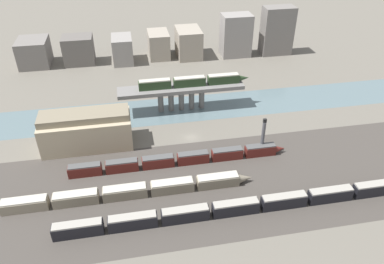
{
  "coord_description": "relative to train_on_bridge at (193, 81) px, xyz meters",
  "views": [
    {
      "loc": [
        -18.37,
        -101.23,
        70.54
      ],
      "look_at": [
        0.0,
        -2.34,
        3.76
      ],
      "focal_mm": 35.0,
      "sensor_mm": 36.0,
      "label": 1
    }
  ],
  "objects": [
    {
      "name": "city_block_far_right",
      "position": [
        7.23,
        50.85,
        -4.37
      ],
      "size": [
        11.33,
        15.96,
        13.44
      ],
      "primitive_type": "cube",
      "color": "gray",
      "rests_on": "ground"
    },
    {
      "name": "bridge",
      "position": [
        -4.53,
        -0.0,
        -3.57
      ],
      "size": [
        45.84,
        7.7,
        9.41
      ],
      "color": "slate",
      "rests_on": "ground"
    },
    {
      "name": "city_block_center",
      "position": [
        -24.41,
        49.49,
        -5.03
      ],
      "size": [
        9.15,
        13.9,
        12.12
      ],
      "primitive_type": "cube",
      "color": "gray",
      "rests_on": "ground"
    },
    {
      "name": "train_yard_mid",
      "position": [
        -25.4,
        -44.03,
        -9.39
      ],
      "size": [
        67.03,
        3.19,
        3.46
      ],
      "color": "gray",
      "rests_on": "ground"
    },
    {
      "name": "train_yard_far",
      "position": [
        -10.4,
        -32.57,
        -9.33
      ],
      "size": [
        65.8,
        2.64,
        3.58
      ],
      "color": "#5B1E19",
      "rests_on": "ground"
    },
    {
      "name": "city_block_tall",
      "position": [
        29.8,
        47.76,
        -1.09
      ],
      "size": [
        13.99,
        9.53,
        19.99
      ],
      "primitive_type": "cube",
      "color": "gray",
      "rests_on": "ground"
    },
    {
      "name": "city_block_left",
      "position": [
        -44.43,
        51.77,
        -4.68
      ],
      "size": [
        13.68,
        11.13,
        12.82
      ],
      "primitive_type": "cube",
      "color": "#605B56",
      "rests_on": "ground"
    },
    {
      "name": "city_block_low",
      "position": [
        49.98,
        46.6,
        0.35
      ],
      "size": [
        14.77,
        8.34,
        22.87
      ],
      "primitive_type": "cube",
      "color": "slate",
      "rests_on": "ground"
    },
    {
      "name": "ground_plane",
      "position": [
        -4.53,
        -19.32,
        -11.09
      ],
      "size": [
        400.0,
        400.0,
        0.0
      ],
      "primitive_type": "plane",
      "color": "#666056"
    },
    {
      "name": "signal_tower",
      "position": [
        15.72,
        -31.56,
        -5.1
      ],
      "size": [
        1.08,
        1.08,
        12.44
      ],
      "color": "#4C4C51",
      "rests_on": "ground"
    },
    {
      "name": "railbed_yard",
      "position": [
        -4.53,
        -43.32,
        -11.08
      ],
      "size": [
        280.0,
        42.0,
        0.01
      ],
      "primitive_type": "cube",
      "color": "#423D38",
      "rests_on": "ground"
    },
    {
      "name": "train_on_bridge",
      "position": [
        0.0,
        0.0,
        0.0
      ],
      "size": [
        40.69,
        2.68,
        3.44
      ],
      "color": "#23381E",
      "rests_on": "bridge"
    },
    {
      "name": "city_block_right",
      "position": [
        -7.06,
        52.98,
        -5.06
      ],
      "size": [
        9.62,
        14.5,
        12.06
      ],
      "primitive_type": "cube",
      "color": "gray",
      "rests_on": "ground"
    },
    {
      "name": "train_yard_near",
      "position": [
        8.31,
        -55.18,
        -9.19
      ],
      "size": [
        107.11,
        2.67,
        3.85
      ],
      "color": "black",
      "rests_on": "ground"
    },
    {
      "name": "city_block_far_left",
      "position": [
        -64.5,
        53.47,
        -5.07
      ],
      "size": [
        13.36,
        15.57,
        12.04
      ],
      "primitive_type": "cube",
      "color": "slate",
      "rests_on": "ground"
    },
    {
      "name": "warehouse_building",
      "position": [
        -37.65,
        -17.47,
        -5.32
      ],
      "size": [
        27.93,
        11.8,
        12.14
      ],
      "color": "tan",
      "rests_on": "ground"
    },
    {
      "name": "river_water",
      "position": [
        -4.53,
        0.0,
        -11.08
      ],
      "size": [
        320.0,
        19.2,
        0.01
      ],
      "primitive_type": "cube",
      "color": "slate",
      "rests_on": "ground"
    }
  ]
}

